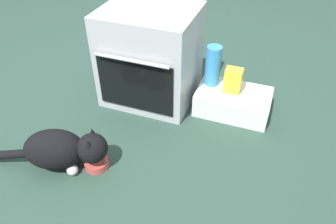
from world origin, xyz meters
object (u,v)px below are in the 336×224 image
Objects in this scene: pantry_cabinet at (233,102)px; cat at (62,149)px; food_bowl at (96,163)px; water_bottle at (213,66)px; oven at (150,56)px; snack_bag at (233,80)px.

pantry_cabinet is 1.24m from cat.
food_bowl is at bearing -128.75° from pantry_cabinet.
oven is at bearing -171.90° from water_bottle.
cat is 2.53× the size of water_bottle.
pantry_cabinet is 3.52× the size of food_bowl.
pantry_cabinet is at bearing 28.53° from cat.
oven is at bearing -178.39° from snack_bag.
oven is 0.47m from water_bottle.
pantry_cabinet is 0.31m from water_bottle.
food_bowl is 0.20× the size of cat.
cat is 1.17m from water_bottle.
water_bottle is at bearing 163.48° from snack_bag.
snack_bag is 0.60× the size of water_bottle.
oven reaches higher than food_bowl.
oven reaches higher than snack_bag.
snack_bag is at bearing 1.61° from oven.
snack_bag is (-0.02, 0.01, 0.18)m from pantry_cabinet.
snack_bag is at bearing 29.48° from cat.
water_bottle is at bearing 37.01° from cat.
food_bowl is 0.83× the size of snack_bag.
cat is at bearing -162.20° from food_bowl.
food_bowl is (-0.02, -0.82, -0.32)m from oven.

